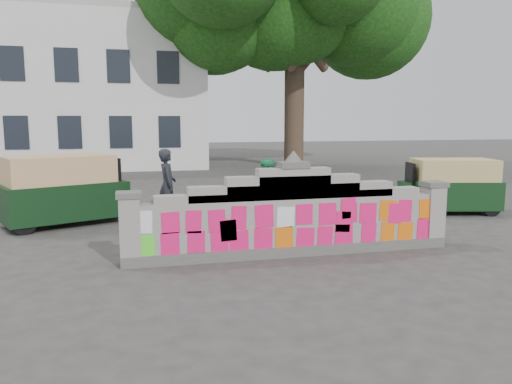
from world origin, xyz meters
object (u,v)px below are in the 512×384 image
Objects in this scene: cyclist_bike at (168,210)px; rickshaw_right at (450,185)px; rickshaw_left at (63,189)px; cyclist_rider at (168,196)px; pedestrian at (268,194)px.

cyclist_bike is 7.84m from rickshaw_right.
rickshaw_left reaches higher than rickshaw_right.
cyclist_rider reaches higher than rickshaw_right.
cyclist_rider is at bearing -0.00° from cyclist_bike.
rickshaw_left is (-4.79, 1.67, 0.06)m from pedestrian.
pedestrian reaches higher than rickshaw_right.
cyclist_rider reaches higher than cyclist_bike.
rickshaw_right is at bearing 65.14° from pedestrian.
rickshaw_left is (-2.44, 1.38, 0.40)m from cyclist_bike.
rickshaw_left reaches higher than pedestrian.
rickshaw_right is at bearing -89.14° from cyclist_bike.
cyclist_rider is at bearing -129.47° from pedestrian.
pedestrian is at bearing -42.51° from rickshaw_left.
rickshaw_left is at bearing 58.10° from cyclist_rider.
cyclist_rider is 1.00× the size of pedestrian.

